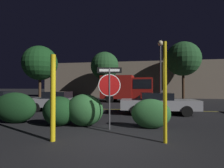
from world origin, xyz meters
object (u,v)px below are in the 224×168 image
object	(u,v)px
stop_sign	(109,85)
tree_2	(40,63)
hedge_bush_3	(151,114)
yellow_pole_right	(165,92)
street_lamp	(160,58)
yellow_pole_left	(53,98)
hedge_bush_0	(15,108)
passing_car_0	(0,98)
delivery_truck	(128,87)
passing_car_2	(158,103)
tree_1	(183,59)
hedge_bush_1	(59,111)
tree_0	(105,66)
hedge_bush_2	(84,110)
passing_car_1	(59,101)

from	to	relation	value
stop_sign	tree_2	world-z (taller)	tree_2
hedge_bush_3	yellow_pole_right	bearing A→B (deg)	-79.28
street_lamp	tree_2	size ratio (longest dim) A/B	0.95
yellow_pole_left	hedge_bush_0	xyz separation A→B (m)	(-3.03, 2.15, -0.61)
passing_car_0	delivery_truck	distance (m)	12.29
delivery_truck	yellow_pole_left	bearing A→B (deg)	-0.74
hedge_bush_0	hedge_bush_3	bearing A→B (deg)	-0.06
hedge_bush_3	passing_car_2	bearing A→B (deg)	81.20
stop_sign	passing_car_0	world-z (taller)	stop_sign
passing_car_0	tree_1	bearing A→B (deg)	-67.17
hedge_bush_0	yellow_pole_right	bearing A→B (deg)	-15.30
hedge_bush_1	tree_0	bearing A→B (deg)	95.58
hedge_bush_2	delivery_truck	distance (m)	11.78
passing_car_2	street_lamp	size ratio (longest dim) A/B	0.72
hedge_bush_3	tree_1	distance (m)	17.62
yellow_pole_left	tree_0	size ratio (longest dim) A/B	0.41
stop_sign	tree_1	world-z (taller)	tree_1
hedge_bush_3	tree_2	world-z (taller)	tree_2
hedge_bush_2	passing_car_2	distance (m)	5.08
hedge_bush_3	delivery_truck	distance (m)	11.87
hedge_bush_2	hedge_bush_3	xyz separation A→B (m)	(2.72, 0.03, -0.09)
yellow_pole_left	delivery_truck	world-z (taller)	delivery_truck
passing_car_2	street_lamp	distance (m)	8.72
hedge_bush_0	street_lamp	size ratio (longest dim) A/B	0.32
hedge_bush_2	passing_car_0	world-z (taller)	hedge_bush_2
hedge_bush_2	tree_1	world-z (taller)	tree_1
tree_1	hedge_bush_2	bearing A→B (deg)	-114.60
hedge_bush_1	yellow_pole_left	bearing A→B (deg)	-67.87
hedge_bush_2	tree_1	size ratio (longest dim) A/B	0.21
yellow_pole_right	passing_car_2	size ratio (longest dim) A/B	0.64
yellow_pole_right	hedge_bush_3	size ratio (longest dim) A/B	1.94
stop_sign	passing_car_2	xyz separation A→B (m)	(2.17, 4.24, -1.04)
hedge_bush_1	street_lamp	size ratio (longest dim) A/B	0.21
passing_car_2	tree_0	bearing A→B (deg)	-157.72
passing_car_0	hedge_bush_3	bearing A→B (deg)	-122.55
passing_car_1	passing_car_2	world-z (taller)	passing_car_1
yellow_pole_right	hedge_bush_1	distance (m)	4.50
yellow_pole_left	passing_car_0	xyz separation A→B (m)	(-10.19, 9.09, -0.68)
hedge_bush_1	hedge_bush_3	size ratio (longest dim) A/B	0.90
passing_car_1	tree_2	world-z (taller)	tree_2
hedge_bush_1	hedge_bush_2	xyz separation A→B (m)	(1.08, 0.13, 0.05)
passing_car_1	tree_1	xyz separation A→B (m)	(10.75, 12.17, 4.52)
yellow_pole_right	hedge_bush_1	world-z (taller)	yellow_pole_right
stop_sign	passing_car_2	distance (m)	4.88
yellow_pole_right	hedge_bush_1	size ratio (longest dim) A/B	2.17
stop_sign	hedge_bush_2	bearing A→B (deg)	151.73
hedge_bush_0	passing_car_1	distance (m)	4.15
yellow_pole_left	passing_car_1	world-z (taller)	yellow_pole_left
yellow_pole_right	hedge_bush_0	bearing A→B (deg)	164.70
hedge_bush_0	tree_0	bearing A→B (deg)	87.75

